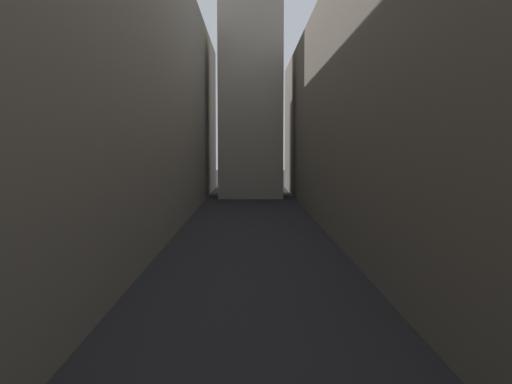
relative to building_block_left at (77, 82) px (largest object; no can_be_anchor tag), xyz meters
name	(u,v)px	position (x,y,z in m)	size (l,w,h in m)	color
ground_plane	(252,243)	(11.75, -2.00, -10.62)	(264.00, 264.00, 0.00)	#232326
building_block_left	(77,82)	(0.00, 0.00, 0.00)	(12.49, 108.00, 21.23)	gray
building_block_right	(423,104)	(23.35, 0.00, -1.41)	(12.22, 108.00, 18.41)	#756B5B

